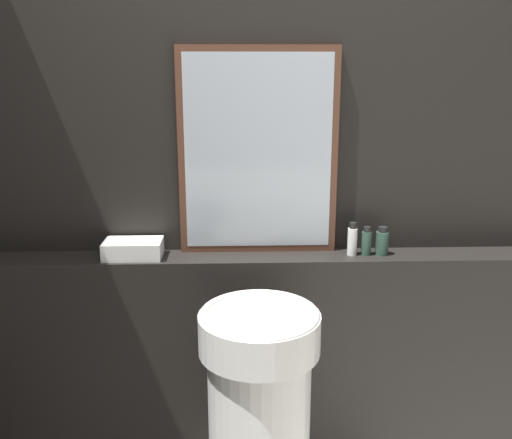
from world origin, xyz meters
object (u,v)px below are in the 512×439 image
object	(u,v)px
towel_stack	(133,249)
lotion_bottle	(382,242)
pedestal_sink	(259,431)
mirror	(258,152)
conditioner_bottle	(366,242)
shampoo_bottle	(352,240)

from	to	relation	value
towel_stack	lotion_bottle	world-z (taller)	lotion_bottle
pedestal_sink	towel_stack	world-z (taller)	towel_stack
pedestal_sink	mirror	size ratio (longest dim) A/B	1.18
mirror	conditioner_bottle	distance (m)	0.53
pedestal_sink	lotion_bottle	world-z (taller)	lotion_bottle
towel_stack	mirror	bearing A→B (deg)	7.52
shampoo_bottle	lotion_bottle	distance (m)	0.12
conditioner_bottle	lotion_bottle	distance (m)	0.06
mirror	shampoo_bottle	xyz separation A→B (m)	(0.36, -0.06, -0.33)
mirror	lotion_bottle	world-z (taller)	mirror
pedestal_sink	conditioner_bottle	size ratio (longest dim) A/B	8.24
mirror	towel_stack	distance (m)	0.59
pedestal_sink	shampoo_bottle	xyz separation A→B (m)	(0.37, 0.41, 0.53)
mirror	pedestal_sink	bearing A→B (deg)	-91.53
towel_stack	shampoo_bottle	xyz separation A→B (m)	(0.83, -0.00, 0.03)
lotion_bottle	towel_stack	bearing A→B (deg)	180.00
pedestal_sink	mirror	world-z (taller)	mirror
conditioner_bottle	pedestal_sink	bearing A→B (deg)	-135.96
shampoo_bottle	conditioner_bottle	distance (m)	0.06
pedestal_sink	shampoo_bottle	size ratio (longest dim) A/B	7.15
pedestal_sink	lotion_bottle	size ratio (longest dim) A/B	8.32
shampoo_bottle	pedestal_sink	bearing A→B (deg)	-132.02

